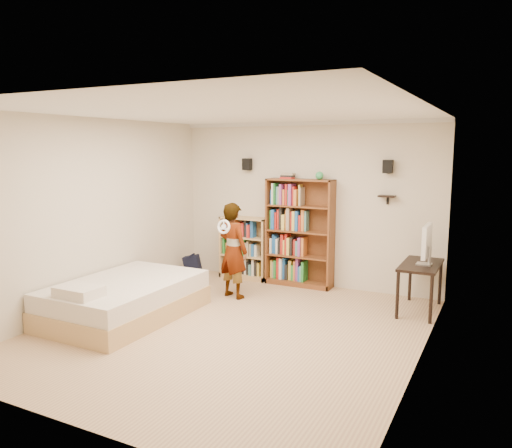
{
  "coord_description": "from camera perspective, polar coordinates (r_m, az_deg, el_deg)",
  "views": [
    {
      "loc": [
        3.0,
        -5.22,
        2.27
      ],
      "look_at": [
        0.04,
        0.6,
        1.28
      ],
      "focal_mm": 35.0,
      "sensor_mm": 36.0,
      "label": 1
    }
  ],
  "objects": [
    {
      "name": "speaker_left",
      "position": [
        8.64,
        -1.02,
        6.85
      ],
      "size": [
        0.14,
        0.12,
        0.2
      ],
      "primitive_type": "cube",
      "color": "black",
      "rests_on": "room_shell"
    },
    {
      "name": "computer_desk",
      "position": [
        7.4,
        18.22,
        -6.9
      ],
      "size": [
        0.5,
        1.0,
        0.68
      ],
      "primitive_type": null,
      "color": "black",
      "rests_on": "ground"
    },
    {
      "name": "wii_wheel",
      "position": [
        7.31,
        -3.71,
        -0.32
      ],
      "size": [
        0.22,
        0.08,
        0.22
      ],
      "primitive_type": "torus",
      "rotation": [
        1.36,
        0.0,
        0.0
      ],
      "color": "white",
      "rests_on": "person"
    },
    {
      "name": "crown_molding",
      "position": [
        6.04,
        -2.96,
        12.42
      ],
      "size": [
        4.5,
        5.0,
        0.06
      ],
      "color": "silver",
      "rests_on": "room_shell"
    },
    {
      "name": "low_bookshelf",
      "position": [
        8.76,
        -1.3,
        -2.74
      ],
      "size": [
        0.87,
        0.32,
        1.08
      ],
      "primitive_type": null,
      "color": "tan",
      "rests_on": "ground"
    },
    {
      "name": "daybed",
      "position": [
        7.04,
        -14.73,
        -7.79
      ],
      "size": [
        1.38,
        2.13,
        0.63
      ],
      "primitive_type": null,
      "color": "white",
      "rests_on": "ground"
    },
    {
      "name": "speaker_right",
      "position": [
        7.81,
        14.84,
        6.37
      ],
      "size": [
        0.14,
        0.12,
        0.2
      ],
      "primitive_type": "cube",
      "color": "black",
      "rests_on": "room_shell"
    },
    {
      "name": "room_shell",
      "position": [
        6.05,
        -2.89,
        3.8
      ],
      "size": [
        4.52,
        5.02,
        2.71
      ],
      "color": "beige",
      "rests_on": "ground"
    },
    {
      "name": "ground",
      "position": [
        6.44,
        -2.77,
        -12.02
      ],
      "size": [
        4.5,
        5.0,
        0.01
      ],
      "primitive_type": "cube",
      "color": "tan",
      "rests_on": "ground"
    },
    {
      "name": "tall_bookshelf",
      "position": [
        8.26,
        5.01,
        -1.02
      ],
      "size": [
        1.12,
        0.33,
        1.78
      ],
      "primitive_type": null,
      "color": "brown",
      "rests_on": "ground"
    },
    {
      "name": "person",
      "position": [
        7.61,
        -2.63,
        -3.02
      ],
      "size": [
        0.61,
        0.48,
        1.46
      ],
      "primitive_type": "imported",
      "rotation": [
        0.0,
        0.0,
        2.87
      ],
      "color": "black",
      "rests_on": "ground"
    },
    {
      "name": "wall_shelf",
      "position": [
        7.84,
        14.73,
        3.09
      ],
      "size": [
        0.25,
        0.16,
        0.02
      ],
      "primitive_type": "cube",
      "color": "black",
      "rests_on": "room_shell"
    },
    {
      "name": "navy_bag",
      "position": [
        8.92,
        -7.23,
        -4.8
      ],
      "size": [
        0.34,
        0.27,
        0.41
      ],
      "primitive_type": null,
      "rotation": [
        0.0,
        0.0,
        0.24
      ],
      "color": "black",
      "rests_on": "ground"
    },
    {
      "name": "imac",
      "position": [
        7.21,
        18.75,
        -2.26
      ],
      "size": [
        0.17,
        0.57,
        0.56
      ],
      "primitive_type": null,
      "rotation": [
        0.0,
        0.0,
        -0.1
      ],
      "color": "white",
      "rests_on": "computer_desk"
    }
  ]
}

